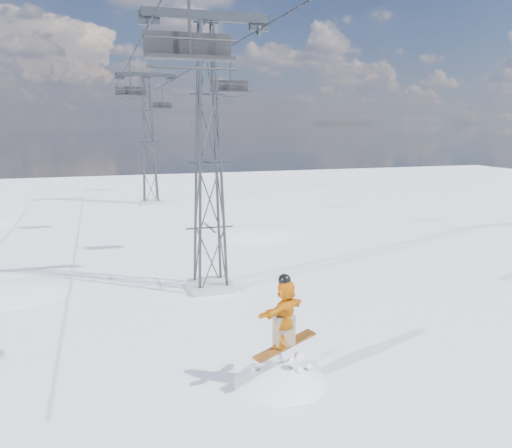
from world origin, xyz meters
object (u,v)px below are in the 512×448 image
object	(u,v)px
snowboarder_jump	(280,433)
lift_tower_far	(149,143)
lift_chair_near	(190,48)
lift_tower_near	(208,164)

from	to	relation	value
snowboarder_jump	lift_tower_far	bearing A→B (deg)	90.26
lift_tower_far	snowboarder_jump	bearing A→B (deg)	-89.74
lift_chair_near	lift_tower_near	bearing A→B (deg)	75.42
lift_tower_near	snowboarder_jump	xyz separation A→B (m)	(0.15, -8.40, -7.08)
lift_tower_far	snowboarder_jump	distance (m)	34.15
lift_tower_near	lift_tower_far	size ratio (longest dim) A/B	1.00
lift_tower_far	lift_chair_near	xyz separation A→B (m)	(-2.20, -33.46, 3.33)
lift_tower_far	lift_chair_near	distance (m)	33.69
lift_tower_near	lift_tower_far	world-z (taller)	same
snowboarder_jump	lift_chair_near	size ratio (longest dim) A/B	2.80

